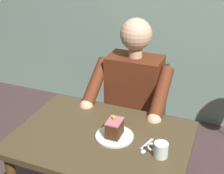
% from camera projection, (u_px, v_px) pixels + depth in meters
% --- Properties ---
extents(dining_table, '(0.94, 0.67, 0.76)m').
position_uv_depth(dining_table, '(102.00, 152.00, 1.69)').
color(dining_table, '#4A3C25').
rests_on(dining_table, ground).
extents(chair, '(0.42, 0.42, 0.92)m').
position_uv_depth(chair, '(137.00, 115.00, 2.30)').
color(chair, '#364F39').
rests_on(chair, ground).
extents(seated_person, '(0.53, 0.58, 1.27)m').
position_uv_depth(seated_person, '(130.00, 108.00, 2.08)').
color(seated_person, '#5C2814').
rests_on(seated_person, ground).
extents(dessert_plate, '(0.20, 0.20, 0.01)m').
position_uv_depth(dessert_plate, '(114.00, 136.00, 1.63)').
color(dessert_plate, white).
rests_on(dessert_plate, dining_table).
extents(cake_slice, '(0.07, 0.10, 0.11)m').
position_uv_depth(cake_slice, '(115.00, 128.00, 1.61)').
color(cake_slice, '#492A12').
rests_on(cake_slice, dessert_plate).
extents(coffee_cup, '(0.11, 0.07, 0.08)m').
position_uv_depth(coffee_cup, '(160.00, 149.00, 1.47)').
color(coffee_cup, white).
rests_on(coffee_cup, dining_table).
extents(dessert_spoon, '(0.04, 0.14, 0.01)m').
position_uv_depth(dessert_spoon, '(145.00, 148.00, 1.54)').
color(dessert_spoon, silver).
rests_on(dessert_spoon, dining_table).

